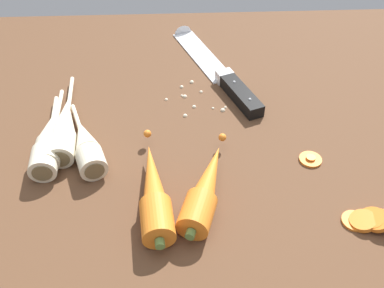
{
  "coord_description": "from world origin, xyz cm",
  "views": [
    {
      "loc": [
        -2.24,
        -50.16,
        45.49
      ],
      "look_at": [
        0.0,
        -2.0,
        1.5
      ],
      "focal_mm": 40.52,
      "sensor_mm": 36.0,
      "label": 1
    }
  ],
  "objects_px": {
    "parsnip_mid_right": "(86,146)",
    "whole_carrot_second": "(206,188)",
    "carrot_slice_stray_near": "(311,159)",
    "parsnip_back": "(51,136)",
    "whole_carrot": "(154,192)",
    "chefs_knife": "(211,63)",
    "parsnip_front": "(47,144)",
    "parsnip_mid_left": "(64,127)"
  },
  "relations": [
    {
      "from": "parsnip_mid_right",
      "to": "whole_carrot_second",
      "type": "bearing_deg",
      "value": -28.57
    },
    {
      "from": "carrot_slice_stray_near",
      "to": "parsnip_back",
      "type": "bearing_deg",
      "value": 172.44
    },
    {
      "from": "whole_carrot",
      "to": "whole_carrot_second",
      "type": "distance_m",
      "value": 0.07
    },
    {
      "from": "chefs_knife",
      "to": "parsnip_front",
      "type": "distance_m",
      "value": 0.35
    },
    {
      "from": "parsnip_mid_left",
      "to": "whole_carrot_second",
      "type": "bearing_deg",
      "value": -33.22
    },
    {
      "from": "whole_carrot",
      "to": "parsnip_back",
      "type": "xyz_separation_m",
      "value": [
        -0.16,
        0.12,
        -0.0
      ]
    },
    {
      "from": "whole_carrot",
      "to": "chefs_knife",
      "type": "bearing_deg",
      "value": 73.09
    },
    {
      "from": "chefs_knife",
      "to": "parsnip_front",
      "type": "xyz_separation_m",
      "value": [
        -0.26,
        -0.23,
        0.01
      ]
    },
    {
      "from": "whole_carrot_second",
      "to": "parsnip_mid_left",
      "type": "xyz_separation_m",
      "value": [
        -0.21,
        0.14,
        -0.0
      ]
    },
    {
      "from": "parsnip_back",
      "to": "parsnip_mid_left",
      "type": "bearing_deg",
      "value": 48.83
    },
    {
      "from": "parsnip_front",
      "to": "parsnip_mid_left",
      "type": "relative_size",
      "value": 0.86
    },
    {
      "from": "chefs_knife",
      "to": "whole_carrot_second",
      "type": "relative_size",
      "value": 1.79
    },
    {
      "from": "parsnip_mid_left",
      "to": "carrot_slice_stray_near",
      "type": "height_order",
      "value": "parsnip_mid_left"
    },
    {
      "from": "chefs_knife",
      "to": "whole_carrot_second",
      "type": "bearing_deg",
      "value": -95.75
    },
    {
      "from": "whole_carrot_second",
      "to": "whole_carrot",
      "type": "bearing_deg",
      "value": -177.62
    },
    {
      "from": "chefs_knife",
      "to": "whole_carrot",
      "type": "height_order",
      "value": "whole_carrot"
    },
    {
      "from": "whole_carrot_second",
      "to": "carrot_slice_stray_near",
      "type": "bearing_deg",
      "value": 22.64
    },
    {
      "from": "whole_carrot",
      "to": "parsnip_back",
      "type": "bearing_deg",
      "value": 142.39
    },
    {
      "from": "parsnip_mid_right",
      "to": "carrot_slice_stray_near",
      "type": "xyz_separation_m",
      "value": [
        0.33,
        -0.03,
        -0.02
      ]
    },
    {
      "from": "chefs_knife",
      "to": "carrot_slice_stray_near",
      "type": "relative_size",
      "value": 9.93
    },
    {
      "from": "parsnip_front",
      "to": "carrot_slice_stray_near",
      "type": "height_order",
      "value": "parsnip_front"
    },
    {
      "from": "chefs_knife",
      "to": "parsnip_mid_right",
      "type": "distance_m",
      "value": 0.32
    },
    {
      "from": "parsnip_front",
      "to": "carrot_slice_stray_near",
      "type": "distance_m",
      "value": 0.39
    },
    {
      "from": "parsnip_mid_right",
      "to": "whole_carrot",
      "type": "bearing_deg",
      "value": -43.22
    },
    {
      "from": "chefs_knife",
      "to": "carrot_slice_stray_near",
      "type": "distance_m",
      "value": 0.3
    },
    {
      "from": "chefs_knife",
      "to": "whole_carrot",
      "type": "bearing_deg",
      "value": -106.91
    },
    {
      "from": "chefs_knife",
      "to": "carrot_slice_stray_near",
      "type": "bearing_deg",
      "value": -64.28
    },
    {
      "from": "chefs_knife",
      "to": "parsnip_back",
      "type": "relative_size",
      "value": 1.75
    },
    {
      "from": "parsnip_front",
      "to": "parsnip_mid_right",
      "type": "distance_m",
      "value": 0.06
    },
    {
      "from": "whole_carrot_second",
      "to": "parsnip_mid_right",
      "type": "bearing_deg",
      "value": 151.43
    },
    {
      "from": "chefs_knife",
      "to": "whole_carrot_second",
      "type": "height_order",
      "value": "whole_carrot_second"
    },
    {
      "from": "carrot_slice_stray_near",
      "to": "chefs_knife",
      "type": "bearing_deg",
      "value": 115.72
    },
    {
      "from": "whole_carrot_second",
      "to": "parsnip_mid_right",
      "type": "relative_size",
      "value": 1.09
    },
    {
      "from": "parsnip_front",
      "to": "carrot_slice_stray_near",
      "type": "relative_size",
      "value": 5.67
    },
    {
      "from": "parsnip_mid_left",
      "to": "parsnip_mid_right",
      "type": "height_order",
      "value": "same"
    },
    {
      "from": "parsnip_mid_left",
      "to": "parsnip_back",
      "type": "xyz_separation_m",
      "value": [
        -0.02,
        -0.02,
        0.0
      ]
    },
    {
      "from": "carrot_slice_stray_near",
      "to": "parsnip_front",
      "type": "bearing_deg",
      "value": 175.19
    },
    {
      "from": "parsnip_back",
      "to": "carrot_slice_stray_near",
      "type": "xyz_separation_m",
      "value": [
        0.39,
        -0.05,
        -0.02
      ]
    },
    {
      "from": "parsnip_back",
      "to": "parsnip_mid_right",
      "type": "bearing_deg",
      "value": -24.89
    },
    {
      "from": "parsnip_mid_right",
      "to": "parsnip_front",
      "type": "bearing_deg",
      "value": 172.74
    },
    {
      "from": "chefs_knife",
      "to": "parsnip_front",
      "type": "height_order",
      "value": "parsnip_front"
    },
    {
      "from": "whole_carrot_second",
      "to": "parsnip_mid_right",
      "type": "height_order",
      "value": "whole_carrot_second"
    }
  ]
}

